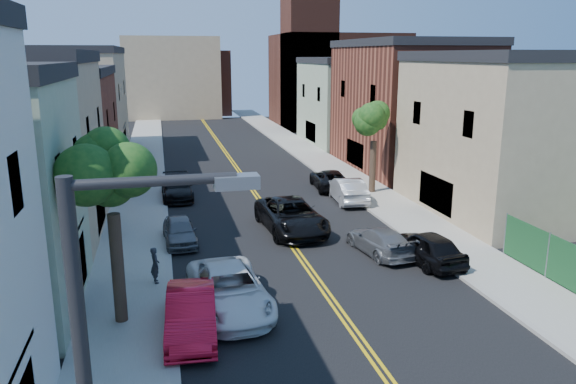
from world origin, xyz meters
TOP-DOWN VIEW (x-y plane):
  - sidewalk_left at (-7.90, 40.00)m, footprint 3.20×100.00m
  - sidewalk_right at (7.90, 40.00)m, footprint 3.20×100.00m
  - curb_left at (-6.15, 40.00)m, footprint 0.30×100.00m
  - curb_right at (6.15, 40.00)m, footprint 0.30×100.00m
  - bldg_left_tan_near at (-14.00, 25.00)m, footprint 9.00×10.00m
  - bldg_left_brick at (-14.00, 36.00)m, footprint 9.00×12.00m
  - bldg_left_tan_far at (-14.00, 50.00)m, footprint 9.00×16.00m
  - bldg_right_tan at (14.00, 24.00)m, footprint 9.00×12.00m
  - bldg_right_brick at (14.00, 38.00)m, footprint 9.00×14.00m
  - bldg_right_palegrn at (14.00, 52.00)m, footprint 9.00×12.00m
  - church at (16.33, 67.07)m, footprint 16.20×14.20m
  - backdrop_left at (-4.00, 82.00)m, footprint 14.00×8.00m
  - backdrop_center at (0.00, 86.00)m, footprint 10.00×8.00m
  - tree_left_mid at (-7.88, 14.01)m, footprint 5.20×5.20m
  - tree_right_far at (7.92, 30.01)m, footprint 4.40×4.40m
  - red_sedan at (-5.50, 12.68)m, footprint 1.95×4.81m
  - white_pickup at (-3.99, 14.29)m, footprint 3.05×5.91m
  - grey_car_left at (-5.50, 22.35)m, footprint 1.79×4.03m
  - black_car_left at (-5.30, 31.70)m, footprint 2.07×4.96m
  - grey_car_right at (3.85, 18.71)m, footprint 2.39×4.67m
  - black_car_right at (5.50, 17.07)m, footprint 2.36×4.67m
  - silver_car_right at (5.50, 28.32)m, footprint 2.01×4.98m
  - dark_car_right_far at (5.50, 32.08)m, footprint 2.67×5.13m
  - black_suv_lane at (0.50, 23.09)m, footprint 3.28×6.44m
  - pedestrian_left at (-6.70, 17.19)m, footprint 0.48×0.63m

SIDE VIEW (x-z plane):
  - sidewalk_left at x=-7.90m, z-range 0.00..0.15m
  - sidewalk_right at x=7.90m, z-range 0.00..0.15m
  - curb_left at x=-6.15m, z-range 0.00..0.15m
  - curb_right at x=6.15m, z-range 0.00..0.15m
  - grey_car_right at x=3.85m, z-range 0.00..1.30m
  - grey_car_left at x=-5.50m, z-range 0.00..1.35m
  - dark_car_right_far at x=5.50m, z-range 0.00..1.38m
  - black_car_left at x=-5.30m, z-range 0.00..1.43m
  - black_car_right at x=5.50m, z-range 0.00..1.53m
  - red_sedan at x=-5.50m, z-range 0.00..1.55m
  - white_pickup at x=-3.99m, z-range 0.00..1.59m
  - silver_car_right at x=5.50m, z-range 0.00..1.61m
  - black_suv_lane at x=0.50m, z-range 0.00..1.74m
  - pedestrian_left at x=-6.70m, z-range 0.15..1.68m
  - bldg_left_brick at x=-14.00m, z-range 0.00..8.00m
  - bldg_right_palegrn at x=14.00m, z-range 0.00..8.50m
  - bldg_left_tan_near at x=-14.00m, z-range 0.00..9.00m
  - bldg_right_tan at x=14.00m, z-range 0.00..9.00m
  - bldg_left_tan_far at x=-14.00m, z-range 0.00..9.50m
  - bldg_right_brick at x=14.00m, z-range 0.00..10.00m
  - backdrop_center at x=0.00m, z-range 0.00..10.00m
  - tree_right_far at x=7.92m, z-range 1.74..9.77m
  - backdrop_left at x=-4.00m, z-range 0.00..12.00m
  - tree_left_mid at x=-7.88m, z-range 1.94..11.23m
  - church at x=16.33m, z-range -4.06..18.54m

